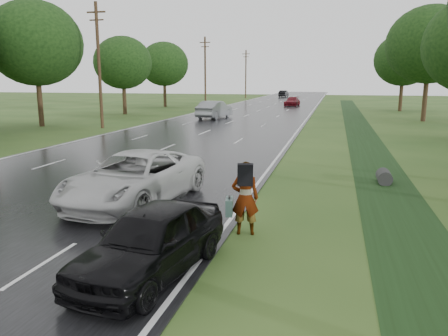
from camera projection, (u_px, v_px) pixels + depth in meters
road at (254, 112)px, 53.08m from camera, size 14.00×180.00×0.04m
edge_stripe_east at (311, 113)px, 51.45m from camera, size 0.12×180.00×0.01m
edge_stripe_west at (201, 111)px, 54.70m from camera, size 0.12×180.00×0.01m
center_line at (254, 112)px, 53.08m from camera, size 0.12×180.00×0.01m
drainage_ditch at (368, 149)px, 25.34m from camera, size 2.20×120.00×0.56m
utility_pole_mid at (99, 64)px, 35.27m from camera, size 1.60×0.26×10.00m
utility_pole_far at (205, 71)px, 63.76m from camera, size 1.60×0.26×10.00m
utility_pole_distant at (246, 73)px, 92.25m from camera, size 1.60×0.26×10.00m
tree_east_d at (430, 45)px, 40.72m from camera, size 8.00×8.00×10.76m
tree_east_f at (404, 60)px, 54.25m from camera, size 7.20×7.20×9.62m
tree_west_c at (35, 43)px, 36.32m from camera, size 7.80×7.80×10.43m
tree_west_d at (123, 63)px, 49.64m from camera, size 6.60×6.60×8.80m
tree_west_f at (164, 64)px, 63.02m from camera, size 7.00×7.00×9.29m
pedestrian at (244, 197)px, 11.28m from camera, size 0.96×0.74×1.94m
white_pickup at (135, 178)px, 14.12m from camera, size 3.43×6.19×1.64m
dark_sedan at (151, 240)px, 8.91m from camera, size 2.37×4.46×1.45m
silver_sedan at (214, 110)px, 44.73m from camera, size 2.64×5.64×1.79m
far_car_red at (292, 101)px, 65.63m from camera, size 2.26×4.74×1.33m
far_car_dark at (284, 94)px, 98.33m from camera, size 1.90×4.55×1.46m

